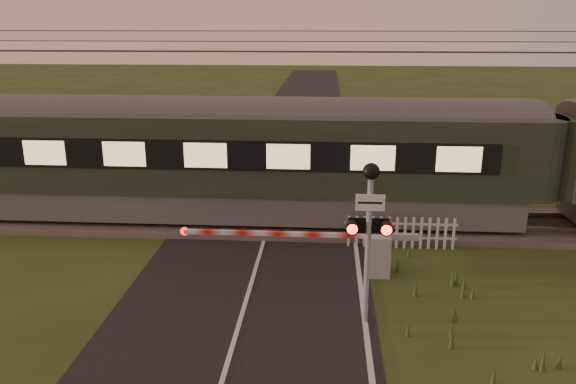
# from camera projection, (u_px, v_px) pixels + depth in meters

# --- Properties ---
(ground) EXTENTS (160.00, 160.00, 0.00)m
(ground) POSITION_uv_depth(u_px,v_px,m) (240.00, 323.00, 12.33)
(ground) COLOR #283C17
(ground) RESTS_ON ground
(road) EXTENTS (6.00, 140.00, 0.03)m
(road) POSITION_uv_depth(u_px,v_px,m) (239.00, 328.00, 12.10)
(road) COLOR black
(road) RESTS_ON ground
(track_bed) EXTENTS (140.00, 3.40, 0.39)m
(track_bed) POSITION_uv_depth(u_px,v_px,m) (269.00, 221.00, 18.52)
(track_bed) COLOR #47423D
(track_bed) RESTS_ON ground
(overhead_wires) EXTENTS (120.00, 0.62, 0.62)m
(overhead_wires) POSITION_uv_depth(u_px,v_px,m) (268.00, 44.00, 16.89)
(overhead_wires) COLOR black
(overhead_wires) RESTS_ON ground
(train) EXTENTS (40.82, 2.81, 3.80)m
(train) POSITION_uv_depth(u_px,v_px,m) (549.00, 163.00, 17.33)
(train) COLOR slate
(train) RESTS_ON ground
(boom_gate) EXTENTS (6.25, 0.85, 1.13)m
(boom_gate) POSITION_uv_depth(u_px,v_px,m) (369.00, 250.00, 14.68)
(boom_gate) COLOR gray
(boom_gate) RESTS_ON ground
(crossing_signal) EXTENTS (0.92, 0.37, 3.61)m
(crossing_signal) POSITION_uv_depth(u_px,v_px,m) (369.00, 216.00, 11.63)
(crossing_signal) COLOR gray
(crossing_signal) RESTS_ON ground
(picket_fence) EXTENTS (3.26, 0.08, 0.95)m
(picket_fence) POSITION_uv_depth(u_px,v_px,m) (401.00, 232.00, 16.32)
(picket_fence) COLOR silver
(picket_fence) RESTS_ON ground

